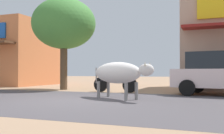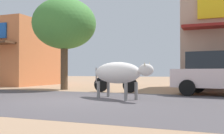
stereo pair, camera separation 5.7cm
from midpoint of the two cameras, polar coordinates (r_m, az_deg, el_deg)
ground at (r=8.60m, az=-7.47°, el=-6.96°), size 80.00×80.00×0.00m
asphalt_road at (r=8.60m, az=-7.47°, el=-6.95°), size 72.00×6.49×0.00m
roadside_tree at (r=13.96m, az=-9.84°, el=8.84°), size 3.17×3.17×4.57m
parked_hatchback_car at (r=11.02m, az=22.52°, el=-1.19°), size 4.00×2.30×1.64m
parked_motorcycle at (r=11.81m, az=0.93°, el=-3.01°), size 2.03×0.27×1.07m
cow_far_dark at (r=8.96m, az=1.41°, el=-1.28°), size 2.58×1.74×1.21m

